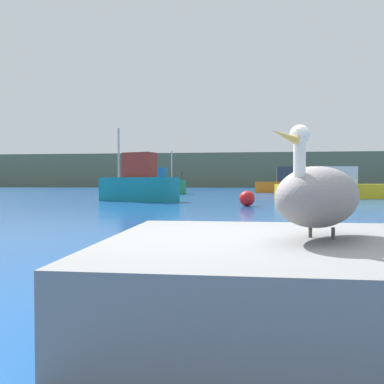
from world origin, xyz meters
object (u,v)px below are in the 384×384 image
object	(u,v)px
pelican	(319,196)
fishing_boat_orange	(282,183)
fishing_boat_green	(155,184)
mooring_buoy	(247,199)
fishing_boat_yellow	(335,187)
fishing_boat_teal	(139,184)

from	to	relation	value
pelican	fishing_boat_orange	size ratio (longest dim) A/B	0.27
fishing_boat_green	mooring_buoy	xyz separation A→B (m)	(7.87, -16.73, -0.51)
fishing_boat_yellow	fishing_boat_green	distance (m)	15.81
fishing_boat_teal	fishing_boat_yellow	bearing A→B (deg)	-137.23
fishing_boat_teal	fishing_boat_orange	bearing A→B (deg)	-101.00
fishing_boat_orange	mooring_buoy	world-z (taller)	fishing_boat_orange
fishing_boat_yellow	fishing_boat_teal	size ratio (longest dim) A/B	1.74
pelican	fishing_boat_yellow	bearing A→B (deg)	-162.50
fishing_boat_teal	fishing_boat_green	size ratio (longest dim) A/B	0.85
fishing_boat_yellow	fishing_boat_orange	bearing A→B (deg)	-92.87
pelican	fishing_boat_teal	distance (m)	19.38
fishing_boat_green	fishing_boat_orange	size ratio (longest dim) A/B	1.08
fishing_boat_teal	mooring_buoy	bearing A→B (deg)	165.62
fishing_boat_teal	mooring_buoy	xyz separation A→B (m)	(6.05, -3.84, -0.64)
fishing_boat_teal	fishing_boat_orange	world-z (taller)	fishing_boat_orange
mooring_buoy	fishing_boat_green	bearing A→B (deg)	115.21
fishing_boat_yellow	fishing_boat_teal	world-z (taller)	fishing_boat_teal
fishing_boat_green	fishing_boat_orange	xyz separation A→B (m)	(11.95, 5.34, 0.08)
pelican	mooring_buoy	size ratio (longest dim) A/B	2.03
fishing_boat_orange	mooring_buoy	distance (m)	22.45
fishing_boat_green	mooring_buoy	bearing A→B (deg)	-56.49
fishing_boat_teal	pelican	bearing A→B (deg)	126.95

